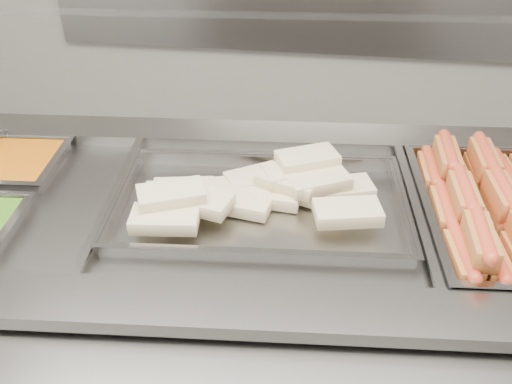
# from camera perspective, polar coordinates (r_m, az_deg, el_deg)

# --- Properties ---
(steam_counter) EXTENTS (2.12, 1.06, 0.98)m
(steam_counter) POSITION_cam_1_polar(r_m,az_deg,el_deg) (1.83, -1.76, -13.52)
(steam_counter) COLOR slate
(steam_counter) RESTS_ON ground
(sneeze_guard) EXTENTS (1.82, 0.46, 0.48)m
(sneeze_guard) POSITION_cam_1_polar(r_m,az_deg,el_deg) (1.54, -1.55, 16.78)
(sneeze_guard) COLOR silver
(sneeze_guard) RESTS_ON steam_counter
(pan_hotdogs) EXTENTS (0.42, 0.63, 0.11)m
(pan_hotdogs) POSITION_cam_1_polar(r_m,az_deg,el_deg) (1.62, 22.82, -2.81)
(pan_hotdogs) COLOR gray
(pan_hotdogs) RESTS_ON steam_counter
(pan_wraps) EXTENTS (0.78, 0.49, 0.08)m
(pan_wraps) POSITION_cam_1_polar(r_m,az_deg,el_deg) (1.51, 0.41, -1.70)
(pan_wraps) COLOR gray
(pan_wraps) RESTS_ON steam_counter
(pan_beans) EXTENTS (0.35, 0.29, 0.11)m
(pan_beans) POSITION_cam_1_polar(r_m,az_deg,el_deg) (1.85, -23.88, 1.78)
(pan_beans) COLOR gray
(pan_beans) RESTS_ON steam_counter
(hotdogs_in_buns) EXTENTS (0.37, 0.59, 0.13)m
(hotdogs_in_buns) POSITION_cam_1_polar(r_m,az_deg,el_deg) (1.58, 23.01, -1.50)
(hotdogs_in_buns) COLOR #AE5B24
(hotdogs_in_buns) RESTS_ON pan_hotdogs
(tortilla_wraps) EXTENTS (0.64, 0.42, 0.10)m
(tortilla_wraps) POSITION_cam_1_polar(r_m,az_deg,el_deg) (1.51, 0.01, 0.17)
(tortilla_wraps) COLOR beige
(tortilla_wraps) RESTS_ON pan_wraps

